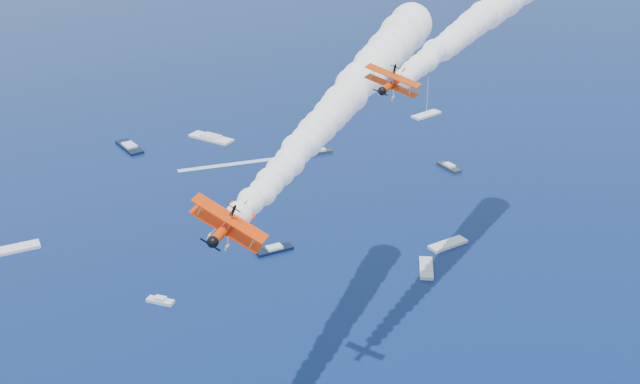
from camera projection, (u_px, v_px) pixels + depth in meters
biplane_lead at (393, 83)px, 105.87m from camera, size 9.91×10.92×6.77m
biplane_trail at (228, 225)px, 83.88m from camera, size 12.08×12.65×8.87m
smoke_trail_lead at (491, 10)px, 132.03m from camera, size 74.96×62.73×12.90m
smoke_trail_trail at (345, 98)px, 112.47m from camera, size 75.36×72.78×12.90m
spectator_boats at (96, 219)px, 193.43m from camera, size 213.44×164.40×0.70m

